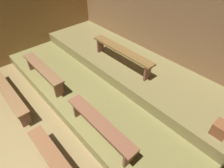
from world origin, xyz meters
TOP-DOWN VIEW (x-y plane):
  - ground at (0.00, 2.45)m, footprint 7.15×5.70m
  - wall_back at (0.00, 4.93)m, footprint 7.15×0.06m
  - wall_left at (-3.21, 2.45)m, footprint 0.06×5.70m
  - platform_lower at (0.00, 3.27)m, footprint 6.35×3.25m
  - platform_middle at (0.00, 4.02)m, footprint 6.35×1.75m
  - bench_floor_left at (-1.38, 0.99)m, footprint 2.28×0.27m
  - bench_lower_left at (-1.18, 1.94)m, footprint 1.76×0.27m
  - bench_lower_right at (1.18, 1.94)m, footprint 1.76×0.27m
  - bench_middle_center at (-0.09, 3.73)m, footprint 2.05×0.27m
  - wooden_crate_middle at (2.75, 3.48)m, footprint 0.26×0.26m

SIDE VIEW (x-z plane):
  - ground at x=0.00m, z-range -0.08..0.00m
  - platform_lower at x=0.00m, z-range 0.00..0.30m
  - bench_floor_left at x=-1.38m, z-range 0.16..0.62m
  - platform_middle at x=0.00m, z-range 0.30..0.59m
  - bench_lower_left at x=-1.18m, z-range 0.44..0.91m
  - bench_lower_right at x=1.18m, z-range 0.44..0.91m
  - wooden_crate_middle at x=2.75m, z-range 0.59..0.86m
  - bench_middle_center at x=-0.09m, z-range 0.74..1.21m
  - wall_back at x=0.00m, z-range 0.00..2.77m
  - wall_left at x=-3.21m, z-range 0.00..2.77m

